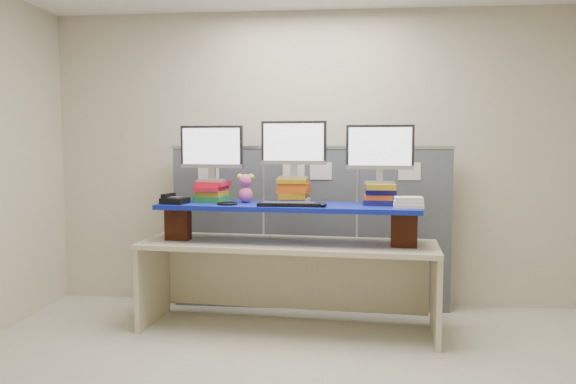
# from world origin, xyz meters

# --- Properties ---
(room) EXTENTS (5.00, 4.00, 2.80)m
(room) POSITION_xyz_m (0.00, 0.00, 1.40)
(room) COLOR beige
(room) RESTS_ON ground
(cubicle_partition) EXTENTS (2.60, 0.06, 1.53)m
(cubicle_partition) POSITION_xyz_m (-0.00, 1.78, 0.77)
(cubicle_partition) COLOR #484E56
(cubicle_partition) RESTS_ON ground
(desk) EXTENTS (2.48, 0.90, 0.74)m
(desk) POSITION_xyz_m (-0.15, 1.16, 0.59)
(desk) COLOR beige
(desk) RESTS_ON ground
(brick_pier_left) EXTENTS (0.21, 0.13, 0.28)m
(brick_pier_left) POSITION_xyz_m (-1.08, 1.19, 0.88)
(brick_pier_left) COLOR maroon
(brick_pier_left) RESTS_ON desk
(brick_pier_right) EXTENTS (0.21, 0.13, 0.28)m
(brick_pier_right) POSITION_xyz_m (0.78, 1.04, 0.88)
(brick_pier_right) COLOR maroon
(brick_pier_right) RESTS_ON desk
(blue_board) EXTENTS (2.17, 0.71, 0.04)m
(blue_board) POSITION_xyz_m (-0.15, 1.16, 1.03)
(blue_board) COLOR navy
(blue_board) RESTS_ON brick_pier_left
(book_stack_left) EXTENTS (0.28, 0.34, 0.17)m
(book_stack_left) POSITION_xyz_m (-0.82, 1.34, 1.14)
(book_stack_left) COLOR #217B2C
(book_stack_left) RESTS_ON blue_board
(book_stack_center) EXTENTS (0.28, 0.31, 0.21)m
(book_stack_center) POSITION_xyz_m (-0.11, 1.28, 1.16)
(book_stack_center) COLOR silver
(book_stack_center) RESTS_ON blue_board
(book_stack_right) EXTENTS (0.27, 0.30, 0.17)m
(book_stack_right) POSITION_xyz_m (0.60, 1.23, 1.14)
(book_stack_right) COLOR #17114E
(book_stack_right) RESTS_ON blue_board
(monitor_left) EXTENTS (0.55, 0.17, 0.48)m
(monitor_left) POSITION_xyz_m (-0.82, 1.34, 1.50)
(monitor_left) COLOR #9C9CA1
(monitor_left) RESTS_ON book_stack_left
(monitor_center) EXTENTS (0.55, 0.17, 0.48)m
(monitor_center) POSITION_xyz_m (-0.11, 1.28, 1.53)
(monitor_center) COLOR #9C9CA1
(monitor_center) RESTS_ON book_stack_center
(monitor_right) EXTENTS (0.55, 0.17, 0.48)m
(monitor_right) POSITION_xyz_m (0.60, 1.22, 1.50)
(monitor_right) COLOR #9C9CA1
(monitor_right) RESTS_ON book_stack_right
(keyboard) EXTENTS (0.49, 0.18, 0.03)m
(keyboard) POSITION_xyz_m (-0.12, 1.02, 1.07)
(keyboard) COLOR black
(keyboard) RESTS_ON blue_board
(mouse) EXTENTS (0.09, 0.13, 0.04)m
(mouse) POSITION_xyz_m (0.15, 0.98, 1.07)
(mouse) COLOR black
(mouse) RESTS_ON blue_board
(desk_phone) EXTENTS (0.23, 0.21, 0.08)m
(desk_phone) POSITION_xyz_m (-1.09, 1.11, 1.08)
(desk_phone) COLOR black
(desk_phone) RESTS_ON blue_board
(headset) EXTENTS (0.21, 0.21, 0.02)m
(headset) POSITION_xyz_m (-0.64, 1.08, 1.06)
(headset) COLOR black
(headset) RESTS_ON blue_board
(plush_toy) EXTENTS (0.14, 0.11, 0.24)m
(plush_toy) POSITION_xyz_m (-0.51, 1.25, 1.18)
(plush_toy) COLOR #E05597
(plush_toy) RESTS_ON blue_board
(binder_stack) EXTENTS (0.24, 0.20, 0.08)m
(binder_stack) POSITION_xyz_m (0.81, 1.01, 1.09)
(binder_stack) COLOR white
(binder_stack) RESTS_ON blue_board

